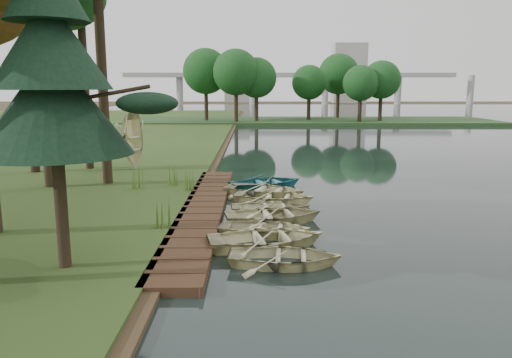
{
  "coord_description": "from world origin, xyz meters",
  "views": [
    {
      "loc": [
        0.4,
        -18.97,
        4.92
      ],
      "look_at": [
        0.47,
        -0.34,
        1.46
      ],
      "focal_mm": 35.0,
      "sensor_mm": 36.0,
      "label": 1
    }
  ],
  "objects_px": {
    "rowboat_0": "(285,254)",
    "rowboat_2": "(265,226)",
    "stored_rowboat": "(134,163)",
    "pine_tree": "(51,71)",
    "boardwalk": "(203,210)",
    "rowboat_1": "(267,236)"
  },
  "relations": [
    {
      "from": "rowboat_0",
      "to": "rowboat_2",
      "type": "bearing_deg",
      "value": 14.15
    },
    {
      "from": "stored_rowboat",
      "to": "rowboat_0",
      "type": "bearing_deg",
      "value": -123.84
    },
    {
      "from": "rowboat_2",
      "to": "pine_tree",
      "type": "xyz_separation_m",
      "value": [
        -5.28,
        -3.56,
        4.92
      ]
    },
    {
      "from": "boardwalk",
      "to": "rowboat_2",
      "type": "height_order",
      "value": "rowboat_2"
    },
    {
      "from": "rowboat_0",
      "to": "rowboat_1",
      "type": "xyz_separation_m",
      "value": [
        -0.46,
        1.54,
        0.05
      ]
    },
    {
      "from": "rowboat_2",
      "to": "pine_tree",
      "type": "bearing_deg",
      "value": 132.5
    },
    {
      "from": "pine_tree",
      "to": "rowboat_1",
      "type": "bearing_deg",
      "value": 23.02
    },
    {
      "from": "stored_rowboat",
      "to": "pine_tree",
      "type": "distance_m",
      "value": 16.41
    },
    {
      "from": "boardwalk",
      "to": "pine_tree",
      "type": "distance_m",
      "value": 8.84
    },
    {
      "from": "rowboat_2",
      "to": "pine_tree",
      "type": "distance_m",
      "value": 8.04
    },
    {
      "from": "rowboat_2",
      "to": "boardwalk",
      "type": "bearing_deg",
      "value": 46.35
    },
    {
      "from": "rowboat_1",
      "to": "stored_rowboat",
      "type": "height_order",
      "value": "stored_rowboat"
    },
    {
      "from": "boardwalk",
      "to": "rowboat_0",
      "type": "height_order",
      "value": "rowboat_0"
    },
    {
      "from": "rowboat_1",
      "to": "boardwalk",
      "type": "bearing_deg",
      "value": 16.99
    },
    {
      "from": "boardwalk",
      "to": "rowboat_1",
      "type": "xyz_separation_m",
      "value": [
        2.39,
        -4.32,
        0.28
      ]
    },
    {
      "from": "rowboat_0",
      "to": "rowboat_2",
      "type": "distance_m",
      "value": 2.88
    },
    {
      "from": "pine_tree",
      "to": "stored_rowboat",
      "type": "bearing_deg",
      "value": 96.88
    },
    {
      "from": "rowboat_2",
      "to": "pine_tree",
      "type": "relative_size",
      "value": 0.38
    },
    {
      "from": "rowboat_0",
      "to": "rowboat_1",
      "type": "relative_size",
      "value": 0.87
    },
    {
      "from": "rowboat_1",
      "to": "pine_tree",
      "type": "relative_size",
      "value": 0.45
    },
    {
      "from": "boardwalk",
      "to": "stored_rowboat",
      "type": "bearing_deg",
      "value": 118.04
    },
    {
      "from": "rowboat_1",
      "to": "stored_rowboat",
      "type": "xyz_separation_m",
      "value": [
        -7.2,
        13.36,
        0.2
      ]
    }
  ]
}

